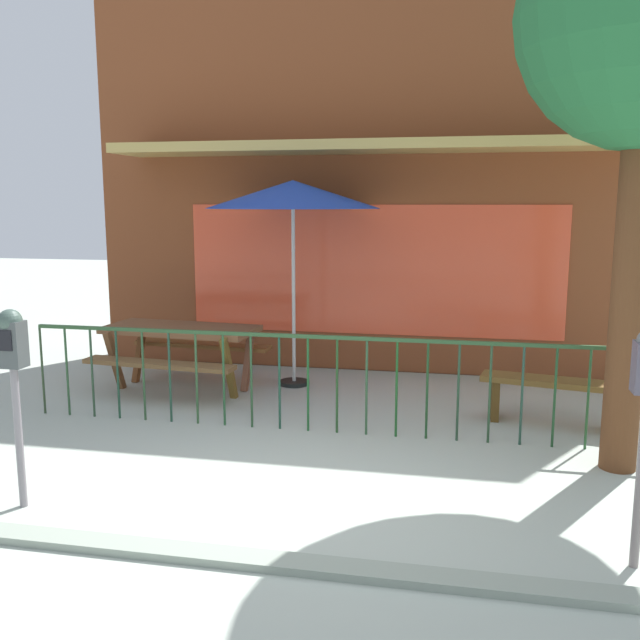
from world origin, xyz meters
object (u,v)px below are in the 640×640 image
object	(u,v)px
picnic_table_left	(181,340)
patio_bench	(552,391)
patio_umbrella	(293,196)
parking_meter_near	(13,356)

from	to	relation	value
picnic_table_left	patio_bench	xyz separation A→B (m)	(4.18, -0.52, -0.26)
patio_umbrella	parking_meter_near	bearing A→B (deg)	-107.04
patio_umbrella	parking_meter_near	xyz separation A→B (m)	(-1.16, -3.77, -1.17)
picnic_table_left	parking_meter_near	bearing A→B (deg)	-88.14
patio_bench	parking_meter_near	world-z (taller)	parking_meter_near
patio_umbrella	patio_bench	xyz separation A→B (m)	(2.92, -1.01, -1.96)
picnic_table_left	patio_umbrella	xyz separation A→B (m)	(1.26, 0.49, 1.70)
picnic_table_left	parking_meter_near	size ratio (longest dim) A/B	1.29
parking_meter_near	patio_umbrella	bearing A→B (deg)	72.96
patio_umbrella	patio_bench	distance (m)	3.65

